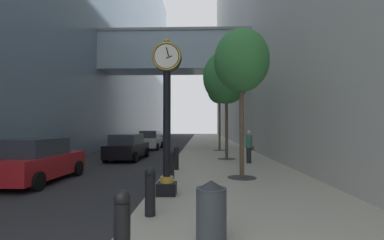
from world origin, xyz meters
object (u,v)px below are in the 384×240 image
Objects in this scene: trash_bin at (211,211)px; pedestrian_walking at (249,146)px; bollard_fourth at (171,164)px; car_silver_near at (150,140)px; bollard_fifth at (176,157)px; street_tree_mid_near at (226,77)px; street_tree_mid_far at (219,91)px; bollard_second at (150,190)px; street_tree_near at (241,61)px; street_clock at (167,108)px; bollard_nearest at (122,226)px; car_red_far at (35,161)px; car_black_mid at (128,147)px.

pedestrian_walking is (2.44, 10.37, 0.41)m from trash_bin.
car_silver_near is at bearing 103.15° from bollard_fourth.
bollard_fifth is 0.16× the size of street_tree_mid_near.
bollard_second is at bearing -98.99° from street_tree_mid_far.
street_tree_near is 12.48m from street_tree_mid_far.
bollard_fourth is at bearing -102.03° from street_tree_mid_far.
street_clock is at bearing -116.84° from pedestrian_walking.
street_tree_mid_far is at bearing -23.88° from car_silver_near.
street_clock is 9.68m from street_tree_mid_near.
street_tree_mid_near reaches higher than bollard_nearest.
bollard_nearest is at bearing -111.60° from street_tree_near.
bollard_second is at bearing -79.69° from car_silver_near.
bollard_second is at bearing -112.57° from pedestrian_walking.
street_tree_near is 1.36× the size of car_silver_near.
bollard_fifth is at bearing -104.46° from street_tree_mid_far.
street_tree_near reaches higher than bollard_nearest.
car_black_mid is at bearing 77.93° from car_red_far.
car_black_mid is (-3.56, 11.55, 0.10)m from bollard_second.
trash_bin is at bearing -80.80° from bollard_fifth.
street_clock is 0.79× the size of street_tree_near.
car_red_far is (-1.52, -15.70, -0.03)m from car_silver_near.
bollard_fifth is 0.23× the size of car_black_mid.
bollard_fourth is 15.91m from car_silver_near.
street_tree_mid_near reaches higher than street_tree_near.
car_black_mid is (0.06, -8.35, -0.04)m from car_silver_near.
bollard_fifth is 5.18m from street_tree_near.
car_red_far is at bearing 140.69° from bollard_second.
trash_bin is 10.66m from pedestrian_walking.
car_black_mid is 7.51m from car_red_far.
bollard_fifth reaches higher than trash_bin.
car_red_far is (-7.84, -6.66, -4.33)m from street_tree_mid_near.
street_clock is 3.98m from trash_bin.
trash_bin is (1.29, -5.79, -0.02)m from bollard_fourth.
street_tree_mid_near is at bearing 40.35° from car_red_far.
street_tree_mid_far is 8.14m from car_silver_near.
street_tree_mid_far reaches higher than car_red_far.
bollard_fifth is at bearing -147.56° from pedestrian_walking.
car_red_far is (-6.43, 5.59, 0.13)m from trash_bin.
car_silver_near is (-3.62, 15.49, 0.14)m from bollard_fourth.
car_red_far reaches higher than bollard_nearest.
bollard_nearest and bollard_fifth have the same top height.
street_tree_near reaches higher than car_red_far.
bollard_fifth is at bearing -54.20° from car_black_mid.
street_clock is 3.20m from bollard_fourth.
pedestrian_walking is (3.73, 2.37, 0.39)m from bollard_fifth.
street_tree_mid_near is 7.66m from car_black_mid.
bollard_nearest reaches higher than trash_bin.
street_clock is at bearing -88.34° from bollard_fifth.
car_silver_near is 15.77m from car_red_far.
bollard_nearest is 8.21m from car_red_far.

